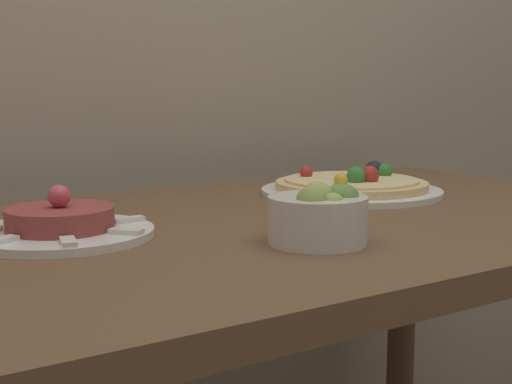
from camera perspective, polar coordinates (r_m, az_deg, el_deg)
The scene contains 4 objects.
dining_table at distance 0.99m, azimuth -1.06°, elevation -8.95°, with size 1.33×0.71×0.79m.
pizza_plate at distance 1.21m, azimuth 7.68°, elevation 0.43°, with size 0.30×0.30×0.05m.
tartare_plate at distance 0.89m, azimuth -15.38°, elevation -2.62°, with size 0.22×0.22×0.06m.
small_bowl at distance 0.83m, azimuth 5.29°, elevation -1.83°, with size 0.12×0.12×0.07m.
Camera 1 is at (-0.51, -0.45, 0.97)m, focal length 50.00 mm.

